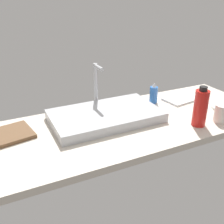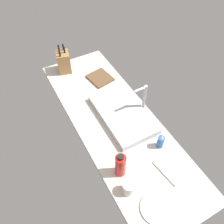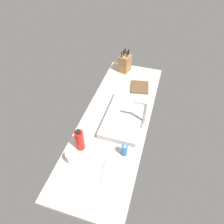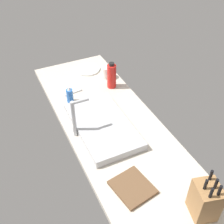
{
  "view_description": "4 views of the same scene",
  "coord_description": "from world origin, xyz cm",
  "px_view_note": "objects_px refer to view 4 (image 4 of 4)",
  "views": [
    {
      "loc": [
        -53.42,
        -108.89,
        67.44
      ],
      "look_at": [
        0.19,
        2.69,
        10.04
      ],
      "focal_mm": 42.32,
      "sensor_mm": 36.0,
      "label": 1
    },
    {
      "loc": [
        100.3,
        -57.47,
        150.3
      ],
      "look_at": [
        -3.44,
        -0.98,
        11.29
      ],
      "focal_mm": 37.95,
      "sensor_mm": 36.0,
      "label": 2
    },
    {
      "loc": [
        126.51,
        34.71,
        145.26
      ],
      "look_at": [
        -1.24,
        -4.29,
        8.98
      ],
      "focal_mm": 33.3,
      "sensor_mm": 36.0,
      "label": 3
    },
    {
      "loc": [
        -126.6,
        60.08,
        131.14
      ],
      "look_at": [
        5.07,
        -2.29,
        9.38
      ],
      "focal_mm": 45.6,
      "sensor_mm": 36.0,
      "label": 4
    }
  ],
  "objects_px": {
    "dinner_plate": "(88,69)",
    "coffee_mug": "(107,72)",
    "soap_bottle": "(70,95)",
    "faucet": "(75,116)",
    "cutting_board": "(133,187)",
    "sink_basin": "(103,126)",
    "water_bottle": "(112,76)",
    "dish_towel": "(68,86)",
    "knife_block": "(205,200)"
  },
  "relations": [
    {
      "from": "dinner_plate",
      "to": "dish_towel",
      "type": "relative_size",
      "value": 0.98
    },
    {
      "from": "dish_towel",
      "to": "coffee_mug",
      "type": "height_order",
      "value": "coffee_mug"
    },
    {
      "from": "sink_basin",
      "to": "cutting_board",
      "type": "bearing_deg",
      "value": 174.9
    },
    {
      "from": "sink_basin",
      "to": "soap_bottle",
      "type": "xyz_separation_m",
      "value": [
        0.37,
        0.09,
        0.03
      ]
    },
    {
      "from": "faucet",
      "to": "dinner_plate",
      "type": "relative_size",
      "value": 1.3
    },
    {
      "from": "soap_bottle",
      "to": "dish_towel",
      "type": "distance_m",
      "value": 0.2
    },
    {
      "from": "dinner_plate",
      "to": "dish_towel",
      "type": "distance_m",
      "value": 0.29
    },
    {
      "from": "soap_bottle",
      "to": "water_bottle",
      "type": "relative_size",
      "value": 0.62
    },
    {
      "from": "faucet",
      "to": "knife_block",
      "type": "distance_m",
      "value": 0.86
    },
    {
      "from": "water_bottle",
      "to": "dinner_plate",
      "type": "xyz_separation_m",
      "value": [
        0.31,
        0.08,
        -0.09
      ]
    },
    {
      "from": "soap_bottle",
      "to": "water_bottle",
      "type": "bearing_deg",
      "value": -83.14
    },
    {
      "from": "sink_basin",
      "to": "dinner_plate",
      "type": "bearing_deg",
      "value": -14.06
    },
    {
      "from": "dish_towel",
      "to": "soap_bottle",
      "type": "bearing_deg",
      "value": 167.89
    },
    {
      "from": "faucet",
      "to": "cutting_board",
      "type": "xyz_separation_m",
      "value": [
        -0.51,
        -0.13,
        -0.14
      ]
    },
    {
      "from": "dinner_plate",
      "to": "coffee_mug",
      "type": "distance_m",
      "value": 0.21
    },
    {
      "from": "faucet",
      "to": "dish_towel",
      "type": "distance_m",
      "value": 0.56
    },
    {
      "from": "sink_basin",
      "to": "soap_bottle",
      "type": "height_order",
      "value": "soap_bottle"
    },
    {
      "from": "dish_towel",
      "to": "coffee_mug",
      "type": "xyz_separation_m",
      "value": [
        -0.01,
        -0.33,
        0.04
      ]
    },
    {
      "from": "soap_bottle",
      "to": "water_bottle",
      "type": "height_order",
      "value": "water_bottle"
    },
    {
      "from": "faucet",
      "to": "soap_bottle",
      "type": "height_order",
      "value": "faucet"
    },
    {
      "from": "soap_bottle",
      "to": "coffee_mug",
      "type": "bearing_deg",
      "value": -64.52
    },
    {
      "from": "soap_bottle",
      "to": "knife_block",
      "type": "bearing_deg",
      "value": -165.47
    },
    {
      "from": "sink_basin",
      "to": "faucet",
      "type": "xyz_separation_m",
      "value": [
        0.02,
        0.17,
        0.13
      ]
    },
    {
      "from": "knife_block",
      "to": "coffee_mug",
      "type": "relative_size",
      "value": 2.73
    },
    {
      "from": "sink_basin",
      "to": "dinner_plate",
      "type": "relative_size",
      "value": 2.81
    },
    {
      "from": "soap_bottle",
      "to": "water_bottle",
      "type": "xyz_separation_m",
      "value": [
        0.04,
        -0.35,
        0.04
      ]
    },
    {
      "from": "cutting_board",
      "to": "dinner_plate",
      "type": "distance_m",
      "value": 1.23
    },
    {
      "from": "knife_block",
      "to": "dinner_plate",
      "type": "height_order",
      "value": "knife_block"
    },
    {
      "from": "knife_block",
      "to": "dish_towel",
      "type": "distance_m",
      "value": 1.34
    },
    {
      "from": "knife_block",
      "to": "water_bottle",
      "type": "height_order",
      "value": "knife_block"
    },
    {
      "from": "sink_basin",
      "to": "coffee_mug",
      "type": "relative_size",
      "value": 6.11
    },
    {
      "from": "faucet",
      "to": "water_bottle",
      "type": "height_order",
      "value": "faucet"
    },
    {
      "from": "soap_bottle",
      "to": "sink_basin",
      "type": "bearing_deg",
      "value": -165.58
    },
    {
      "from": "cutting_board",
      "to": "coffee_mug",
      "type": "xyz_separation_m",
      "value": [
        1.04,
        -0.32,
        0.04
      ]
    },
    {
      "from": "dish_towel",
      "to": "faucet",
      "type": "bearing_deg",
      "value": 167.89
    },
    {
      "from": "soap_bottle",
      "to": "dinner_plate",
      "type": "xyz_separation_m",
      "value": [
        0.35,
        -0.28,
        -0.05
      ]
    },
    {
      "from": "faucet",
      "to": "knife_block",
      "type": "xyz_separation_m",
      "value": [
        -0.78,
        -0.37,
        -0.05
      ]
    },
    {
      "from": "cutting_board",
      "to": "dish_towel",
      "type": "xyz_separation_m",
      "value": [
        1.04,
        0.01,
        -0.0
      ]
    },
    {
      "from": "knife_block",
      "to": "cutting_board",
      "type": "bearing_deg",
      "value": 56.26
    },
    {
      "from": "water_bottle",
      "to": "coffee_mug",
      "type": "height_order",
      "value": "water_bottle"
    },
    {
      "from": "sink_basin",
      "to": "cutting_board",
      "type": "distance_m",
      "value": 0.49
    },
    {
      "from": "coffee_mug",
      "to": "dinner_plate",
      "type": "bearing_deg",
      "value": 29.28
    },
    {
      "from": "cutting_board",
      "to": "coffee_mug",
      "type": "distance_m",
      "value": 1.09
    },
    {
      "from": "water_bottle",
      "to": "dinner_plate",
      "type": "bearing_deg",
      "value": 14.08
    },
    {
      "from": "sink_basin",
      "to": "faucet",
      "type": "height_order",
      "value": "faucet"
    },
    {
      "from": "sink_basin",
      "to": "soap_bottle",
      "type": "bearing_deg",
      "value": 14.42
    },
    {
      "from": "soap_bottle",
      "to": "cutting_board",
      "type": "bearing_deg",
      "value": -176.57
    },
    {
      "from": "dinner_plate",
      "to": "coffee_mug",
      "type": "relative_size",
      "value": 2.18
    },
    {
      "from": "knife_block",
      "to": "coffee_mug",
      "type": "bearing_deg",
      "value": 10.5
    },
    {
      "from": "soap_bottle",
      "to": "coffee_mug",
      "type": "height_order",
      "value": "soap_bottle"
    }
  ]
}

